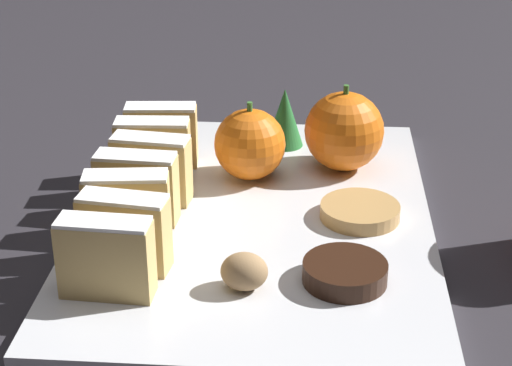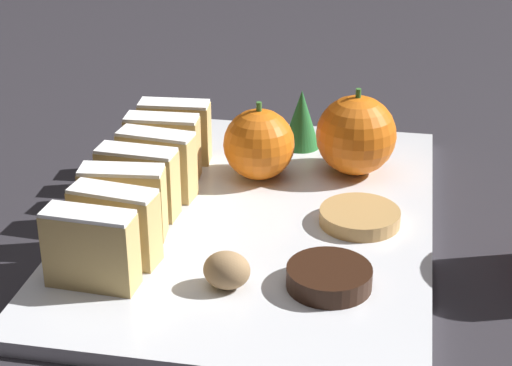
{
  "view_description": "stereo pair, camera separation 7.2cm",
  "coord_description": "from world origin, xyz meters",
  "px_view_note": "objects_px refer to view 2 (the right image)",
  "views": [
    {
      "loc": [
        0.05,
        -0.65,
        0.36
      ],
      "look_at": [
        0.0,
        0.0,
        0.04
      ],
      "focal_mm": 60.0,
      "sensor_mm": 36.0,
      "label": 1
    },
    {
      "loc": [
        0.12,
        -0.64,
        0.36
      ],
      "look_at": [
        0.0,
        0.0,
        0.04
      ],
      "focal_mm": 60.0,
      "sensor_mm": 36.0,
      "label": 2
    }
  ],
  "objects_px": {
    "orange_near": "(356,135)",
    "orange_far": "(259,144)",
    "walnut": "(226,270)",
    "chocolate_cookie": "(329,277)"
  },
  "relations": [
    {
      "from": "walnut",
      "to": "chocolate_cookie",
      "type": "relative_size",
      "value": 0.55
    },
    {
      "from": "orange_near",
      "to": "orange_far",
      "type": "relative_size",
      "value": 1.12
    },
    {
      "from": "walnut",
      "to": "chocolate_cookie",
      "type": "distance_m",
      "value": 0.08
    },
    {
      "from": "orange_near",
      "to": "walnut",
      "type": "relative_size",
      "value": 2.38
    },
    {
      "from": "orange_far",
      "to": "walnut",
      "type": "bearing_deg",
      "value": -86.71
    },
    {
      "from": "orange_near",
      "to": "orange_far",
      "type": "height_order",
      "value": "orange_near"
    },
    {
      "from": "orange_near",
      "to": "walnut",
      "type": "height_order",
      "value": "orange_near"
    },
    {
      "from": "orange_far",
      "to": "chocolate_cookie",
      "type": "distance_m",
      "value": 0.2
    },
    {
      "from": "orange_far",
      "to": "walnut",
      "type": "height_order",
      "value": "orange_far"
    },
    {
      "from": "orange_near",
      "to": "chocolate_cookie",
      "type": "distance_m",
      "value": 0.21
    }
  ]
}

